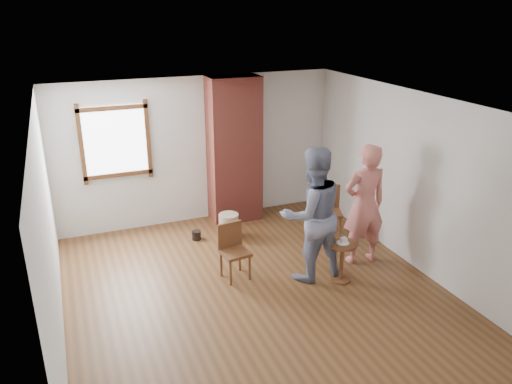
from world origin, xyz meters
TOP-DOWN VIEW (x-y plane):
  - ground at (0.00, 0.00)m, footprint 5.50×5.50m
  - room_shell at (-0.06, 0.61)m, footprint 5.04×5.52m
  - brick_chimney at (0.60, 2.50)m, footprint 0.90×0.50m
  - stoneware_crock at (0.21, 1.75)m, footprint 0.44×0.44m
  - dark_pot at (-0.32, 1.88)m, footprint 0.20×0.20m
  - dining_chair_left at (-0.14, 0.53)m, footprint 0.42×0.42m
  - dining_chair_right at (1.83, 1.23)m, footprint 0.52×0.52m
  - side_table at (1.25, -0.18)m, footprint 0.40×0.40m
  - cake_plate at (1.25, -0.18)m, footprint 0.18×0.18m
  - cake_slice at (1.26, -0.18)m, footprint 0.08×0.07m
  - man at (0.89, 0.10)m, footprint 0.97×0.76m
  - person_pink at (1.84, 0.22)m, footprint 0.71×0.49m

SIDE VIEW (x-z plane):
  - ground at x=0.00m, z-range 0.00..0.00m
  - dark_pot at x=-0.32m, z-range 0.00..0.15m
  - stoneware_crock at x=0.21m, z-range 0.00..0.43m
  - side_table at x=1.25m, z-range 0.10..0.70m
  - dining_chair_left at x=-0.14m, z-range 0.05..0.86m
  - dining_chair_right at x=1.83m, z-range 0.05..0.92m
  - cake_plate at x=1.25m, z-range 0.60..0.61m
  - cake_slice at x=1.26m, z-range 0.61..0.67m
  - person_pink at x=1.84m, z-range 0.00..1.87m
  - man at x=0.89m, z-range 0.00..1.96m
  - brick_chimney at x=0.60m, z-range 0.00..2.60m
  - room_shell at x=-0.06m, z-range 0.50..3.12m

